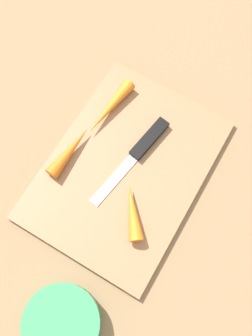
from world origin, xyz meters
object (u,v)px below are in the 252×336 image
at_px(carrot_longest, 110,108).
at_px(small_bowl, 62,323).
at_px(cutting_board, 126,169).
at_px(knife, 145,144).
at_px(carrot_medium, 70,151).
at_px(carrot_shortest, 133,212).

distance_m(carrot_longest, small_bowl, 0.38).
xyz_separation_m(cutting_board, knife, (0.05, -0.01, 0.01)).
xyz_separation_m(cutting_board, carrot_medium, (-0.03, 0.10, 0.02)).
height_order(carrot_longest, small_bowl, small_bowl).
relative_size(carrot_medium, carrot_shortest, 1.11).
xyz_separation_m(carrot_medium, carrot_shortest, (-0.04, -0.15, -0.00)).
height_order(carrot_shortest, small_bowl, small_bowl).
bearing_deg(cutting_board, small_bowl, -170.54).
distance_m(carrot_shortest, small_bowl, 0.20).
xyz_separation_m(carrot_medium, carrot_longest, (0.11, -0.02, -0.00)).
bearing_deg(carrot_longest, carrot_medium, -2.61).
relative_size(knife, small_bowl, 1.69).
bearing_deg(cutting_board, carrot_medium, 104.96).
height_order(knife, carrot_shortest, carrot_shortest).
relative_size(cutting_board, small_bowl, 3.04).
bearing_deg(knife, cutting_board, 1.79).
relative_size(carrot_medium, carrot_longest, 0.86).
xyz_separation_m(cutting_board, small_bowl, (-0.27, -0.04, 0.01)).
height_order(carrot_medium, small_bowl, small_bowl).
relative_size(cutting_board, carrot_longest, 2.86).
relative_size(knife, carrot_shortest, 2.07).
bearing_deg(carrot_longest, carrot_shortest, 48.13).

